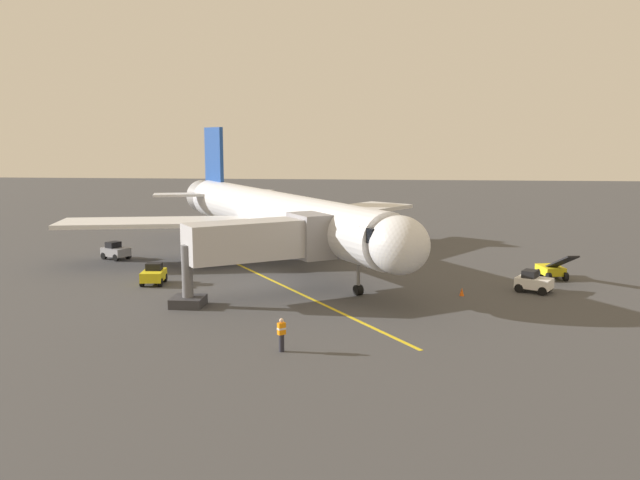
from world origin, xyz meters
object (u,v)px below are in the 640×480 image
(belt_loader_starboard_side, at_px, (552,269))
(tug_near_nose, at_px, (533,282))
(tug_portside, at_px, (115,251))
(jet_bridge, at_px, (270,241))
(airplane, at_px, (274,215))
(tug_rear_apron, at_px, (154,275))
(safety_cone_nose_left, at_px, (181,297))
(ground_crew_marshaller, at_px, (282,334))
(safety_cone_nose_right, at_px, (462,292))

(belt_loader_starboard_side, bearing_deg, tug_near_nose, 62.23)
(tug_portside, bearing_deg, jet_bridge, 142.11)
(airplane, xyz_separation_m, tug_portside, (13.99, 0.18, -3.30))
(jet_bridge, height_order, tug_rear_apron, jet_bridge)
(tug_rear_apron, bearing_deg, airplane, -127.60)
(jet_bridge, relative_size, tug_portside, 3.86)
(safety_cone_nose_left, bearing_deg, jet_bridge, -162.32)
(airplane, distance_m, jet_bridge, 12.50)
(airplane, bearing_deg, ground_crew_marshaller, 99.95)
(belt_loader_starboard_side, bearing_deg, ground_crew_marshaller, 46.57)
(tug_rear_apron, bearing_deg, safety_cone_nose_right, 175.87)
(jet_bridge, xyz_separation_m, tug_near_nose, (-17.81, -2.84, -3.06))
(ground_crew_marshaller, height_order, belt_loader_starboard_side, belt_loader_starboard_side)
(jet_bridge, bearing_deg, tug_near_nose, -170.95)
(airplane, bearing_deg, tug_rear_apron, 52.40)
(tug_rear_apron, bearing_deg, tug_portside, -54.44)
(belt_loader_starboard_side, height_order, tug_rear_apron, belt_loader_starboard_side)
(ground_crew_marshaller, xyz_separation_m, belt_loader_starboard_side, (-17.71, -18.71, -0.17))
(tug_near_nose, height_order, belt_loader_starboard_side, belt_loader_starboard_side)
(ground_crew_marshaller, height_order, safety_cone_nose_right, ground_crew_marshaller)
(belt_loader_starboard_side, xyz_separation_m, tug_rear_apron, (29.19, 4.48, -0.01))
(tug_portside, distance_m, safety_cone_nose_right, 30.49)
(jet_bridge, bearing_deg, tug_portside, -37.89)
(tug_portside, relative_size, belt_loader_starboard_side, 0.58)
(jet_bridge, bearing_deg, safety_cone_nose_right, -174.22)
(airplane, distance_m, tug_near_nose, 21.95)
(airplane, distance_m, tug_rear_apron, 12.44)
(airplane, height_order, tug_near_nose, airplane)
(tug_portside, distance_m, belt_loader_starboard_side, 36.19)
(jet_bridge, relative_size, safety_cone_nose_left, 19.23)
(tug_rear_apron, bearing_deg, belt_loader_starboard_side, -171.28)
(safety_cone_nose_left, bearing_deg, tug_near_nose, -168.84)
(ground_crew_marshaller, bearing_deg, tug_near_nose, -137.21)
(jet_bridge, xyz_separation_m, belt_loader_starboard_side, (-20.18, -7.35, -3.05))
(jet_bridge, bearing_deg, tug_rear_apron, -17.69)
(tug_portside, bearing_deg, safety_cone_nose_right, 159.05)
(jet_bridge, xyz_separation_m, tug_portside, (15.68, -12.20, -3.06))
(airplane, height_order, safety_cone_nose_right, airplane)
(safety_cone_nose_left, bearing_deg, tug_rear_apron, -53.53)
(airplane, bearing_deg, safety_cone_nose_left, 74.65)
(jet_bridge, distance_m, tug_rear_apron, 9.94)
(belt_loader_starboard_side, relative_size, safety_cone_nose_right, 8.59)
(safety_cone_nose_left, xyz_separation_m, safety_cone_nose_right, (-18.37, -3.07, 0.00))
(jet_bridge, bearing_deg, ground_crew_marshaller, 102.30)
(airplane, relative_size, tug_near_nose, 12.99)
(ground_crew_marshaller, bearing_deg, tug_portside, -52.38)
(tug_near_nose, bearing_deg, ground_crew_marshaller, 42.79)
(jet_bridge, bearing_deg, safety_cone_nose_left, 17.68)
(tug_rear_apron, distance_m, safety_cone_nose_right, 21.87)
(tug_portside, height_order, safety_cone_nose_left, tug_portside)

